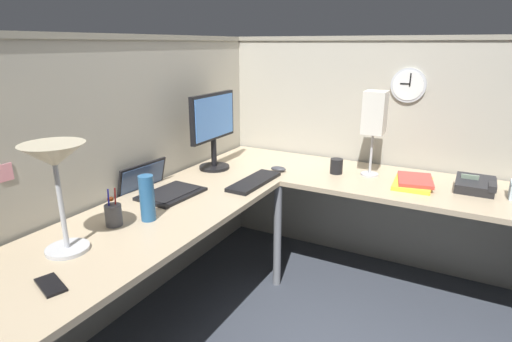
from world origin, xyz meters
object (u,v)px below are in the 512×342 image
Objects in this scene: cell_phone at (50,285)px; wall_clock at (409,85)px; computer_mouse at (278,169)px; coffee_mug at (336,166)px; keyboard at (254,182)px; office_phone at (476,186)px; desk_lamp_dome at (55,165)px; book_stack at (414,182)px; desk_lamp_paper at (375,115)px; thermos_flask at (147,198)px; laptop at (158,188)px; pen_cup at (113,215)px; monitor at (213,125)px.

wall_clock reaches higher than cell_phone.
coffee_mug is at bearing -68.25° from computer_mouse.
office_phone is at bearing -67.00° from keyboard.
desk_lamp_dome is 1.90m from book_stack.
cell_phone is at bearing -140.15° from desk_lamp_dome.
desk_lamp_dome reaches higher than computer_mouse.
keyboard is at bearing 111.46° from office_phone.
wall_clock is (0.78, -0.70, 0.53)m from keyboard.
cell_phone is 1.94m from desk_lamp_paper.
wall_clock is at bearing -30.94° from thermos_flask.
coffee_mug is (0.02, 0.48, 0.03)m from book_stack.
thermos_flask is 1.00× the size of wall_clock.
office_phone is at bearing -81.03° from book_stack.
office_phone is (0.46, -1.17, 0.03)m from keyboard.
laptop reaches higher than keyboard.
laptop reaches higher than coffee_mug.
coffee_mug is at bearing -22.72° from desk_lamp_dome.
keyboard is at bearing 175.12° from computer_mouse.
pen_cup is at bearing 164.50° from computer_mouse.
computer_mouse is 0.99m from wall_clock.
monitor is 5.21× the size of coffee_mug.
wall_clock is (2.08, -0.80, 0.54)m from cell_phone.
computer_mouse is at bearing 111.75° from coffee_mug.
monitor is 1.28m from book_stack.
keyboard is 1.95× the size of thermos_flask.
monitor is 1.25× the size of laptop.
office_phone is 0.67× the size of book_stack.
thermos_flask is (-0.70, 0.19, 0.10)m from keyboard.
office_phone is (1.55, -1.44, -0.33)m from desk_lamp_dome.
wall_clock is (1.17, -1.11, 0.52)m from laptop.
coffee_mug is at bearing 137.07° from wall_clock.
thermos_flask is (0.59, 0.09, 0.10)m from cell_phone.
office_phone is at bearing -78.30° from monitor.
monitor is 1.00m from pen_cup.
pen_cup reaches higher than cell_phone.
desk_lamp_dome is (-1.38, 0.29, 0.35)m from computer_mouse.
desk_lamp_paper is (0.49, -0.57, 0.37)m from keyboard.
computer_mouse is 1.16m from pen_cup.
thermos_flask is 1.52m from book_stack.
pen_cup is 1.41m from coffee_mug.
coffee_mug reaches higher than cell_phone.
pen_cup is at bearing -174.47° from monitor.
desk_lamp_dome is 4.64× the size of coffee_mug.
monitor is 1.01m from desk_lamp_paper.
wall_clock is at bearing -27.32° from desk_lamp_dome.
pen_cup is at bearing 152.38° from coffee_mug.
pen_cup reaches higher than laptop.
cell_phone is 0.47× the size of book_stack.
computer_mouse is (0.15, -0.40, -0.28)m from monitor.
office_phone is at bearing -124.66° from wall_clock.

